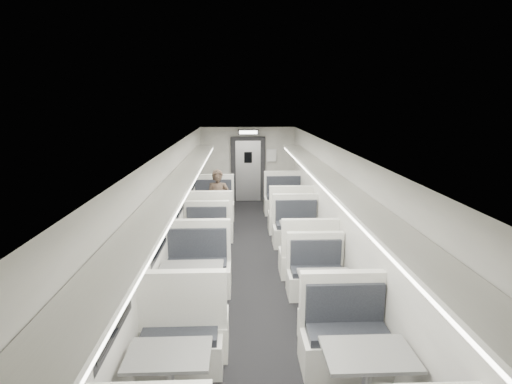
{
  "coord_description": "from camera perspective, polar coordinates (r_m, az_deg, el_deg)",
  "views": [
    {
      "loc": [
        -0.26,
        -6.74,
        3.2
      ],
      "look_at": [
        0.09,
        1.88,
        1.23
      ],
      "focal_mm": 28.0,
      "sensor_mm": 36.0,
      "label": 1
    }
  ],
  "objects": [
    {
      "name": "room",
      "position": [
        7.04,
        -0.1,
        -3.64
      ],
      "size": [
        3.24,
        12.24,
        2.64
      ],
      "color": "black",
      "rests_on": "ground"
    },
    {
      "name": "booth_left_a",
      "position": [
        10.26,
        -6.38,
        -3.01
      ],
      "size": [
        1.13,
        2.28,
        1.22
      ],
      "color": "silver",
      "rests_on": "room"
    },
    {
      "name": "booth_left_b",
      "position": [
        8.14,
        -7.45,
        -7.69
      ],
      "size": [
        0.98,
        1.99,
        1.06
      ],
      "color": "silver",
      "rests_on": "room"
    },
    {
      "name": "booth_left_c",
      "position": [
        6.21,
        -9.17,
        -13.97
      ],
      "size": [
        1.13,
        2.29,
        1.22
      ],
      "color": "silver",
      "rests_on": "room"
    },
    {
      "name": "booth_left_d",
      "position": [
        4.62,
        -12.18,
        -25.17
      ],
      "size": [
        1.02,
        2.07,
        1.11
      ],
      "color": "silver",
      "rests_on": "room"
    },
    {
      "name": "booth_right_a",
      "position": [
        10.8,
        4.46,
        -2.17
      ],
      "size": [
        1.12,
        2.27,
        1.21
      ],
      "color": "silver",
      "rests_on": "room"
    },
    {
      "name": "booth_right_b",
      "position": [
        8.35,
        6.54,
        -6.92
      ],
      "size": [
        1.06,
        2.14,
        1.15
      ],
      "color": "silver",
      "rests_on": "room"
    },
    {
      "name": "booth_right_c",
      "position": [
        6.26,
        9.87,
        -14.39
      ],
      "size": [
        0.97,
        1.96,
        1.05
      ],
      "color": "silver",
      "rests_on": "room"
    },
    {
      "name": "passenger",
      "position": [
        9.72,
        -5.42,
        -1.48
      ],
      "size": [
        0.62,
        0.45,
        1.6
      ],
      "primitive_type": "imported",
      "rotation": [
        0.0,
        0.0,
        -0.12
      ],
      "color": "black",
      "rests_on": "room"
    },
    {
      "name": "window_a",
      "position": [
        10.38,
        -9.09,
        2.44
      ],
      "size": [
        0.02,
        1.18,
        0.84
      ],
      "primitive_type": "cube",
      "color": "black",
      "rests_on": "room"
    },
    {
      "name": "window_b",
      "position": [
        8.24,
        -10.83,
        -0.33
      ],
      "size": [
        0.02,
        1.18,
        0.84
      ],
      "primitive_type": "cube",
      "color": "black",
      "rests_on": "room"
    },
    {
      "name": "window_c",
      "position": [
        6.15,
        -13.76,
        -5.0
      ],
      "size": [
        0.02,
        1.18,
        0.84
      ],
      "primitive_type": "cube",
      "color": "black",
      "rests_on": "room"
    },
    {
      "name": "window_d",
      "position": [
        4.18,
        -19.75,
        -14.2
      ],
      "size": [
        0.02,
        1.18,
        0.84
      ],
      "primitive_type": "cube",
      "color": "black",
      "rests_on": "room"
    },
    {
      "name": "luggage_rack_left",
      "position": [
        6.64,
        -10.8,
        1.5
      ],
      "size": [
        0.46,
        10.4,
        0.09
      ],
      "color": "silver",
      "rests_on": "room"
    },
    {
      "name": "luggage_rack_right",
      "position": [
        6.74,
        10.64,
        1.67
      ],
      "size": [
        0.46,
        10.4,
        0.09
      ],
      "color": "silver",
      "rests_on": "room"
    },
    {
      "name": "vestibule_door",
      "position": [
        12.86,
        -1.14,
        3.19
      ],
      "size": [
        1.1,
        0.13,
        2.1
      ],
      "color": "black",
      "rests_on": "room"
    },
    {
      "name": "exit_sign",
      "position": [
        12.22,
        -1.12,
        8.54
      ],
      "size": [
        0.62,
        0.12,
        0.16
      ],
      "color": "black",
      "rests_on": "room"
    },
    {
      "name": "wall_notice",
      "position": [
        12.81,
        2.22,
        5.23
      ],
      "size": [
        0.32,
        0.02,
        0.4
      ],
      "primitive_type": "cube",
      "color": "silver",
      "rests_on": "room"
    }
  ]
}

